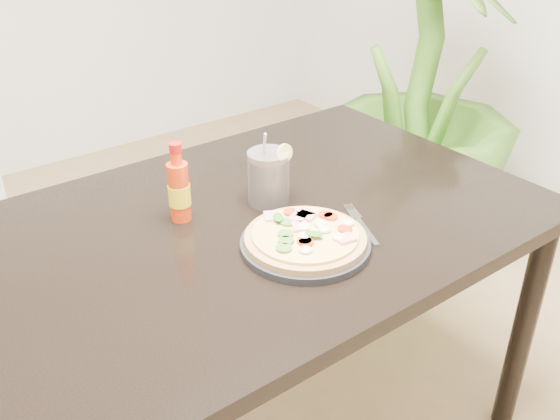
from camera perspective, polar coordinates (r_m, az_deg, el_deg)
dining_table at (r=1.51m, az=-2.75°, el=-3.60°), size 1.40×0.90×0.75m
plate at (r=1.36m, az=2.32°, el=-3.15°), size 0.28×0.28×0.02m
pizza at (r=1.35m, az=2.38°, el=-2.39°), size 0.26×0.26×0.03m
hot_sauce_bottle at (r=1.45m, az=-9.22°, el=1.82°), size 0.06×0.06×0.19m
cola_cup at (r=1.51m, az=-1.05°, el=2.88°), size 0.11×0.10×0.19m
fork at (r=1.46m, az=7.35°, el=-1.17°), size 0.09×0.18×0.00m
houseplant at (r=2.58m, az=13.09°, el=10.74°), size 1.09×1.09×1.38m
plant_pot at (r=2.82m, az=11.77°, el=-0.45°), size 0.28×0.28×0.22m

